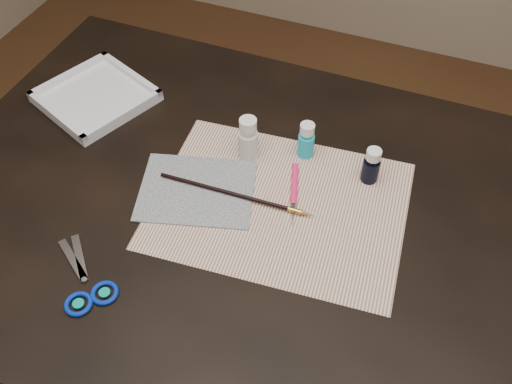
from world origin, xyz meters
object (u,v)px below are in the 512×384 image
at_px(paint_bottle_cyan, 306,140).
at_px(scissors, 78,274).
at_px(paper, 280,205).
at_px(canvas, 197,190).
at_px(paint_bottle_white, 248,138).
at_px(palette_tray, 96,96).
at_px(paint_bottle_navy, 371,166).

height_order(paint_bottle_cyan, scissors, paint_bottle_cyan).
bearing_deg(scissors, paint_bottle_cyan, -89.17).
height_order(paper, canvas, canvas).
distance_m(paint_bottle_cyan, scissors, 0.50).
relative_size(paint_bottle_cyan, scissors, 0.44).
relative_size(canvas, paint_bottle_white, 2.26).
bearing_deg(paint_bottle_white, palette_tray, 174.87).
distance_m(paper, canvas, 0.16).
xyz_separation_m(canvas, palette_tray, (-0.32, 0.16, 0.01)).
relative_size(canvas, palette_tray, 1.03).
bearing_deg(palette_tray, paint_bottle_cyan, 1.31).
height_order(paper, paint_bottle_navy, paint_bottle_navy).
distance_m(paint_bottle_navy, scissors, 0.57).
distance_m(paper, paint_bottle_cyan, 0.15).
height_order(canvas, paint_bottle_cyan, paint_bottle_cyan).
bearing_deg(paint_bottle_white, paper, -43.72).
distance_m(paper, scissors, 0.38).
xyz_separation_m(paint_bottle_white, paint_bottle_cyan, (0.11, 0.05, -0.01)).
xyz_separation_m(paper, palette_tray, (-0.48, 0.13, 0.01)).
bearing_deg(paper, canvas, -170.73).
relative_size(paint_bottle_navy, scissors, 0.44).
xyz_separation_m(canvas, paint_bottle_navy, (0.30, 0.15, 0.04)).
height_order(paper, scissors, scissors).
bearing_deg(paint_bottle_white, paint_bottle_cyan, 23.09).
distance_m(paper, paint_bottle_navy, 0.19).
bearing_deg(canvas, paint_bottle_navy, 26.80).
xyz_separation_m(paper, paint_bottle_white, (-0.10, 0.10, 0.05)).
height_order(paint_bottle_white, scissors, paint_bottle_white).
xyz_separation_m(paper, canvas, (-0.16, -0.03, 0.00)).
relative_size(paper, scissors, 2.56).
height_order(paper, paint_bottle_cyan, paint_bottle_cyan).
distance_m(paint_bottle_white, palette_tray, 0.38).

